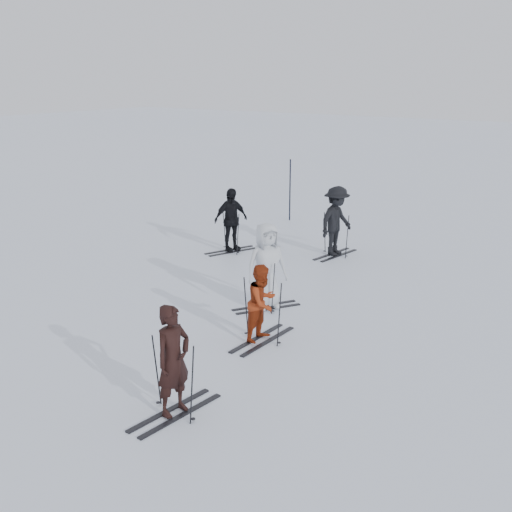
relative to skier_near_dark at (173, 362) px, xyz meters
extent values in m
plane|color=silver|center=(-2.02, 4.25, -0.89)|extent=(120.00, 120.00, 0.00)
imported|color=black|center=(0.00, 0.00, 0.00)|extent=(0.49, 0.69, 1.79)
imported|color=maroon|center=(-0.44, 3.15, -0.12)|extent=(0.61, 0.77, 1.55)
imported|color=silver|center=(-1.39, 4.73, 0.08)|extent=(1.04, 1.14, 1.95)
imported|color=black|center=(-4.86, 8.11, 0.05)|extent=(0.84, 1.19, 1.88)
imported|color=black|center=(-2.09, 9.48, 0.11)|extent=(0.92, 1.39, 2.01)
cylinder|color=black|center=(-5.58, 12.65, 0.20)|extent=(0.05, 0.05, 2.19)
camera|label=1|loc=(6.12, -6.75, 4.32)|focal=45.00mm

